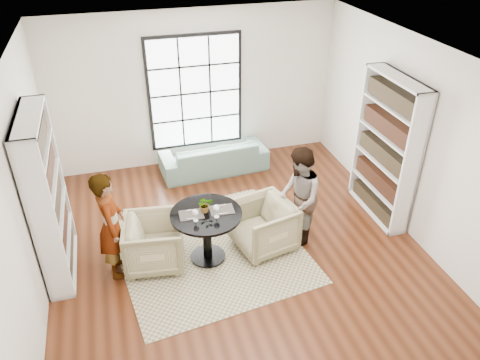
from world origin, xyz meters
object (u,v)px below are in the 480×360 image
object	(u,v)px
person_right	(299,198)
flower_centerpiece	(205,205)
wine_glass_left	(195,213)
sofa	(214,156)
pedestal_table	(207,226)
armchair_right	(263,226)
person_left	(111,225)
armchair_left	(154,243)
wine_glass_right	(216,209)

from	to	relation	value
person_right	flower_centerpiece	size ratio (longest dim) A/B	6.85
person_right	wine_glass_left	bearing A→B (deg)	-68.45
sofa	person_right	world-z (taller)	person_right
pedestal_table	armchair_right	world-z (taller)	pedestal_table
person_right	flower_centerpiece	xyz separation A→B (m)	(-1.42, 0.02, 0.13)
armchair_right	person_left	distance (m)	2.22
armchair_left	sofa	bearing A→B (deg)	-22.94
armchair_right	person_right	bearing A→B (deg)	77.15
wine_glass_left	person_left	bearing A→B (deg)	168.51
flower_centerpiece	pedestal_table	bearing A→B (deg)	-89.25
sofa	person_right	xyz separation A→B (m)	(0.72, -2.51, 0.50)
pedestal_table	armchair_left	bearing A→B (deg)	173.12
person_right	wine_glass_right	bearing A→B (deg)	-67.42
person_left	flower_centerpiece	xyz separation A→B (m)	(1.31, -0.04, 0.12)
wine_glass_left	sofa	bearing A→B (deg)	71.93
person_right	pedestal_table	bearing A→B (deg)	-73.28
pedestal_table	sofa	bearing A→B (deg)	74.62
person_left	person_right	bearing A→B (deg)	-88.76
person_left	wine_glass_right	xyz separation A→B (m)	(1.43, -0.22, 0.15)
pedestal_table	person_left	bearing A→B (deg)	176.00
armchair_left	person_right	bearing A→B (deg)	-83.83
person_right	wine_glass_left	size ratio (longest dim) A/B	8.76
person_right	wine_glass_left	distance (m)	1.61
pedestal_table	flower_centerpiece	world-z (taller)	flower_centerpiece
person_left	wine_glass_left	world-z (taller)	person_left
sofa	wine_glass_right	distance (m)	2.81
armchair_left	armchair_right	distance (m)	1.63
sofa	wine_glass_left	xyz separation A→B (m)	(-0.87, -2.68, 0.65)
wine_glass_left	person_right	bearing A→B (deg)	5.98
armchair_left	wine_glass_right	world-z (taller)	wine_glass_right
armchair_left	flower_centerpiece	size ratio (longest dim) A/B	3.60
person_left	wine_glass_right	bearing A→B (deg)	-96.29
armchair_left	wine_glass_left	size ratio (longest dim) A/B	4.61
flower_centerpiece	wine_glass_left	bearing A→B (deg)	-133.07
sofa	person_left	world-z (taller)	person_left
pedestal_table	sofa	xyz separation A→B (m)	(0.70, 2.54, -0.29)
person_left	person_right	world-z (taller)	person_left
person_left	flower_centerpiece	size ratio (longest dim) A/B	6.93
pedestal_table	person_right	distance (m)	1.44
person_left	flower_centerpiece	distance (m)	1.32
person_right	wine_glass_right	size ratio (longest dim) A/B	7.97
wine_glass_left	wine_glass_right	bearing A→B (deg)	1.44
pedestal_table	wine_glass_left	distance (m)	0.42
armchair_left	person_left	world-z (taller)	person_left
sofa	flower_centerpiece	distance (m)	2.67
sofa	person_left	size ratio (longest dim) A/B	1.27
wine_glass_right	flower_centerpiece	xyz separation A→B (m)	(-0.12, 0.18, -0.03)
person_left	person_right	distance (m)	2.73
armchair_left	person_right	distance (m)	2.22
armchair_left	flower_centerpiece	distance (m)	0.94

